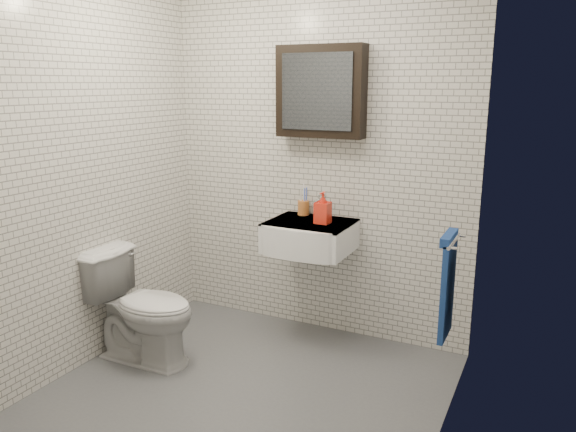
{
  "coord_description": "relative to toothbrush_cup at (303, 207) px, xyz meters",
  "views": [
    {
      "loc": [
        1.52,
        -2.56,
        1.76
      ],
      "look_at": [
        0.04,
        0.45,
        0.96
      ],
      "focal_mm": 35.0,
      "sensor_mm": 36.0,
      "label": 1
    }
  ],
  "objects": [
    {
      "name": "toilet",
      "position": [
        -0.71,
        -0.91,
        -0.54
      ],
      "size": [
        0.72,
        0.42,
        0.73
      ],
      "primitive_type": "imported",
      "rotation": [
        0.0,
        0.0,
        1.59
      ],
      "color": "silver",
      "rests_on": "ground"
    },
    {
      "name": "mirror_cabinet",
      "position": [
        0.13,
        -0.01,
        0.79
      ],
      "size": [
        0.6,
        0.15,
        0.6
      ],
      "color": "black",
      "rests_on": "room_shell"
    },
    {
      "name": "ground",
      "position": [
        0.08,
        -0.94,
        -0.9
      ],
      "size": [
        2.2,
        2.0,
        0.01
      ],
      "primitive_type": "cube",
      "color": "#52545A",
      "rests_on": "ground"
    },
    {
      "name": "towel_rail",
      "position": [
        1.12,
        -0.59,
        -0.18
      ],
      "size": [
        0.09,
        0.3,
        0.58
      ],
      "color": "silver",
      "rests_on": "room_shell"
    },
    {
      "name": "soap_bottle",
      "position": [
        0.22,
        -0.17,
        0.05
      ],
      "size": [
        0.1,
        0.1,
        0.21
      ],
      "primitive_type": "imported",
      "rotation": [
        0.0,
        0.0,
        -0.01
      ],
      "color": "orange",
      "rests_on": "washbasin"
    },
    {
      "name": "washbasin",
      "position": [
        0.13,
        -0.21,
        -0.15
      ],
      "size": [
        0.55,
        0.5,
        0.2
      ],
      "color": "white",
      "rests_on": "room_shell"
    },
    {
      "name": "faucet",
      "position": [
        0.13,
        -0.01,
        0.01
      ],
      "size": [
        0.06,
        0.2,
        0.15
      ],
      "color": "silver",
      "rests_on": "washbasin"
    },
    {
      "name": "room_shell",
      "position": [
        0.08,
        -0.94,
        0.56
      ],
      "size": [
        2.22,
        2.02,
        2.51
      ],
      "color": "silver",
      "rests_on": "ground"
    },
    {
      "name": "toothbrush_cup",
      "position": [
        0.0,
        0.0,
        0.0
      ],
      "size": [
        0.1,
        0.1,
        0.22
      ],
      "rotation": [
        0.0,
        0.0,
        -0.37
      ],
      "color": "#BF6C2F",
      "rests_on": "washbasin"
    }
  ]
}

